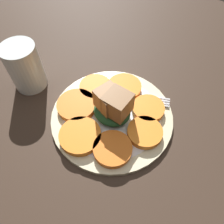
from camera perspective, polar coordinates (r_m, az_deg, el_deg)
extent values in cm
cube|color=#38281E|center=(48.38, 0.00, -2.07)|extent=(120.00, 120.00, 2.00)
cylinder|color=beige|center=(47.12, 0.00, -1.10)|extent=(25.99, 25.99, 1.00)
cylinder|color=white|center=(47.07, 0.00, -1.06)|extent=(20.79, 20.79, 1.00)
cylinder|color=orange|center=(41.99, 0.15, -9.59)|extent=(7.50, 7.50, 1.37)
cylinder|color=orange|center=(43.86, 8.23, -5.72)|extent=(7.05, 7.05, 1.37)
cylinder|color=orange|center=(47.28, 9.40, 0.85)|extent=(6.91, 6.91, 1.37)
cylinder|color=orange|center=(50.39, 3.20, 6.41)|extent=(7.82, 7.82, 1.37)
cylinder|color=orange|center=(50.48, -4.36, 6.42)|extent=(7.31, 7.31, 1.37)
cylinder|color=orange|center=(47.80, -9.25, 1.74)|extent=(8.42, 8.42, 1.37)
cylinder|color=orange|center=(43.68, -8.30, -6.17)|extent=(8.33, 8.33, 1.37)
ellipsoid|color=#235128|center=(45.58, 0.00, 0.18)|extent=(7.98, 7.18, 2.50)
cube|color=#9E754C|center=(43.78, -0.98, 3.35)|extent=(4.58, 4.58, 3.33)
cube|color=olive|center=(43.29, -0.61, 3.75)|extent=(5.51, 5.51, 4.46)
cube|color=brown|center=(42.00, 1.16, 1.79)|extent=(4.80, 4.80, 4.78)
cube|color=silver|center=(49.55, 1.68, 4.47)|extent=(10.79, 5.59, 0.40)
cube|color=silver|center=(49.33, 8.95, 3.25)|extent=(2.19, 2.67, 0.40)
cube|color=silver|center=(50.13, 12.37, 3.56)|extent=(4.20, 2.09, 0.40)
cube|color=silver|center=(49.71, 12.31, 2.97)|extent=(4.20, 2.09, 0.40)
cube|color=silver|center=(49.30, 12.25, 2.36)|extent=(4.20, 2.09, 0.40)
cube|color=silver|center=(48.89, 12.18, 1.75)|extent=(4.20, 2.09, 0.40)
cylinder|color=silver|center=(53.26, -21.81, 10.87)|extent=(7.52, 7.52, 10.91)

